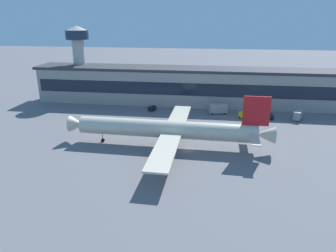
% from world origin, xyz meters
% --- Properties ---
extents(ground_plane, '(600.00, 600.00, 0.00)m').
position_xyz_m(ground_plane, '(0.00, 0.00, 0.00)').
color(ground_plane, slate).
extents(terminal_building, '(145.21, 15.55, 16.03)m').
position_xyz_m(terminal_building, '(0.00, 51.31, 8.04)').
color(terminal_building, '#9E9993').
rests_on(terminal_building, ground_plane).
extents(airliner, '(62.03, 53.29, 16.54)m').
position_xyz_m(airliner, '(-5.75, 1.98, 5.41)').
color(airliner, beige).
rests_on(airliner, ground_plane).
extents(control_tower, '(10.25, 10.25, 33.28)m').
position_xyz_m(control_tower, '(-55.10, 54.38, 20.68)').
color(control_tower, '#B7B7B2').
rests_on(control_tower, ground_plane).
extents(crew_van, '(5.19, 5.27, 2.55)m').
position_xyz_m(crew_van, '(19.71, 31.80, 1.46)').
color(crew_van, yellow).
rests_on(crew_van, ground_plane).
extents(stair_truck, '(4.64, 6.46, 3.55)m').
position_xyz_m(stair_truck, '(39.23, 33.65, 1.98)').
color(stair_truck, gray).
rests_on(stair_truck, ground_plane).
extents(baggage_tug, '(3.27, 4.10, 1.85)m').
position_xyz_m(baggage_tug, '(-17.93, 37.68, 1.09)').
color(baggage_tug, black).
rests_on(baggage_tug, ground_plane).
extents(pushback_tractor, '(3.21, 5.10, 1.75)m').
position_xyz_m(pushback_tractor, '(28.61, 33.93, 1.05)').
color(pushback_tractor, black).
rests_on(pushback_tractor, ground_plane).
extents(catering_truck, '(7.54, 3.80, 4.15)m').
position_xyz_m(catering_truck, '(9.18, 37.31, 2.29)').
color(catering_truck, gray).
rests_on(catering_truck, ground_plane).
extents(traffic_cone_0, '(0.46, 0.46, 0.58)m').
position_xyz_m(traffic_cone_0, '(-5.46, -4.24, 0.29)').
color(traffic_cone_0, '#F2590C').
rests_on(traffic_cone_0, ground_plane).
extents(traffic_cone_1, '(0.54, 0.54, 0.68)m').
position_xyz_m(traffic_cone_1, '(-7.32, -13.90, 0.34)').
color(traffic_cone_1, '#F2590C').
rests_on(traffic_cone_1, ground_plane).
extents(traffic_cone_2, '(0.53, 0.53, 0.66)m').
position_xyz_m(traffic_cone_2, '(-10.03, -6.61, 0.33)').
color(traffic_cone_2, '#F2590C').
rests_on(traffic_cone_2, ground_plane).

